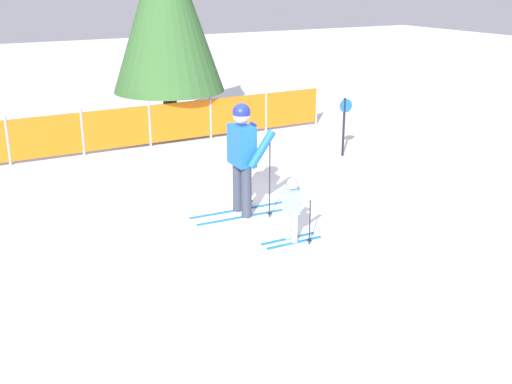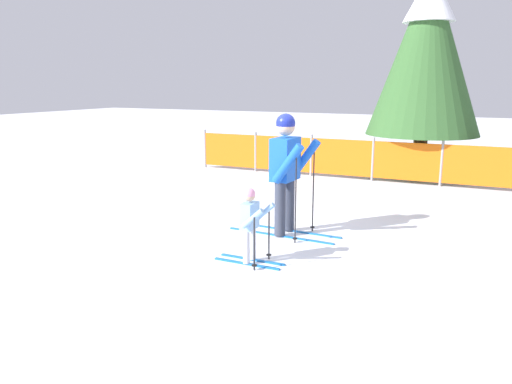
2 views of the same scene
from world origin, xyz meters
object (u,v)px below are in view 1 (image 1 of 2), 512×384
skier_adult (243,149)px  trail_marker (344,120)px  skier_child (293,205)px  safety_fence (150,124)px  conifer_far (166,5)px

skier_adult → trail_marker: bearing=32.5°
skier_adult → trail_marker: skier_adult is taller
skier_child → trail_marker: trail_marker is taller
skier_adult → safety_fence: (0.18, 4.78, -0.57)m
skier_adult → conifer_far: conifer_far is taller
safety_fence → trail_marker: bearing=-39.4°
skier_adult → safety_fence: size_ratio=0.20×
skier_child → trail_marker: size_ratio=0.78×
conifer_far → skier_child: bearing=-97.9°
skier_child → trail_marker: bearing=44.8°
safety_fence → conifer_far: conifer_far is taller
safety_fence → trail_marker: (3.31, -2.73, 0.27)m
safety_fence → skier_child: bearing=-90.9°
skier_adult → skier_child: bearing=-84.2°
skier_child → safety_fence: (0.09, 6.12, -0.05)m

